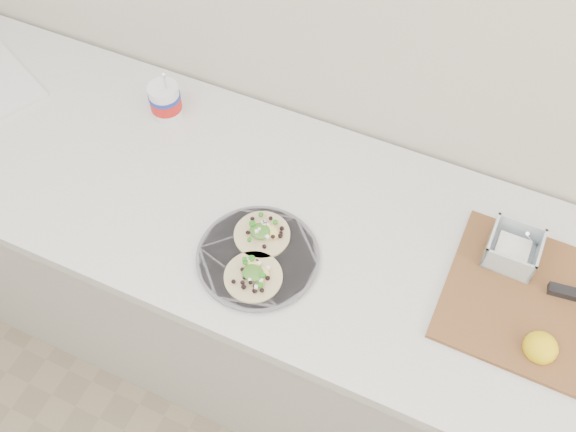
% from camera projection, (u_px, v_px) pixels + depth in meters
% --- Properties ---
extents(counter, '(2.44, 0.66, 0.90)m').
position_uv_depth(counter, '(229.00, 275.00, 1.96)').
color(counter, beige).
rests_on(counter, ground).
extents(taco_plate, '(0.28, 0.28, 0.04)m').
position_uv_depth(taco_plate, '(258.00, 255.00, 1.45)').
color(taco_plate, '#5C5A62').
rests_on(taco_plate, counter).
extents(tub, '(0.08, 0.08, 0.19)m').
position_uv_depth(tub, '(165.00, 98.00, 1.68)').
color(tub, white).
rests_on(tub, counter).
extents(cutboard, '(0.52, 0.36, 0.08)m').
position_uv_depth(cutboard, '(562.00, 304.00, 1.38)').
color(cutboard, brown).
rests_on(cutboard, counter).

